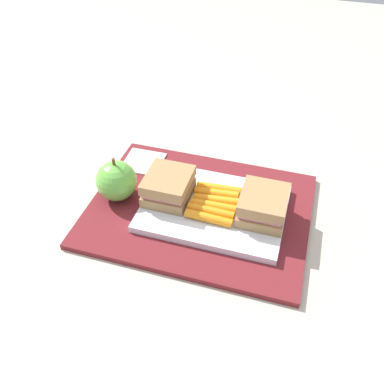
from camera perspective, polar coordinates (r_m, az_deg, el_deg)
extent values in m
plane|color=#B7AD99|center=(0.71, 0.97, -2.74)|extent=(2.40, 2.40, 0.00)
cube|color=maroon|center=(0.70, 0.97, -2.45)|extent=(0.36, 0.28, 0.01)
cube|color=white|center=(0.69, 2.97, -2.21)|extent=(0.23, 0.17, 0.01)
cube|color=#9E7A4C|center=(0.67, 9.45, -2.59)|extent=(0.07, 0.08, 0.02)
cube|color=pink|center=(0.67, 9.57, -1.79)|extent=(0.07, 0.07, 0.01)
cube|color=#9E7A4C|center=(0.66, 9.70, -0.96)|extent=(0.07, 0.08, 0.02)
cube|color=#9E7A4C|center=(0.70, -3.18, -0.04)|extent=(0.07, 0.08, 0.02)
cube|color=pink|center=(0.69, -3.22, 0.77)|extent=(0.07, 0.07, 0.01)
cube|color=#9E7A4C|center=(0.68, -3.26, 1.60)|extent=(0.07, 0.08, 0.02)
cylinder|color=orange|center=(0.71, 3.67, 0.50)|extent=(0.08, 0.01, 0.02)
cylinder|color=orange|center=(0.70, 3.34, -0.17)|extent=(0.08, 0.01, 0.02)
cylinder|color=orange|center=(0.69, 3.25, -1.04)|extent=(0.08, 0.01, 0.02)
cylinder|color=orange|center=(0.68, 2.87, -1.86)|extent=(0.08, 0.01, 0.02)
cylinder|color=orange|center=(0.67, 2.55, -2.62)|extent=(0.08, 0.01, 0.02)
cylinder|color=orange|center=(0.66, 2.26, -3.53)|extent=(0.08, 0.01, 0.02)
sphere|color=#66B742|center=(0.71, -10.16, 1.52)|extent=(0.07, 0.07, 0.07)
cylinder|color=brown|center=(0.69, -10.55, 4.03)|extent=(0.01, 0.01, 0.01)
cube|color=white|center=(0.80, -6.61, 4.07)|extent=(0.07, 0.07, 0.00)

